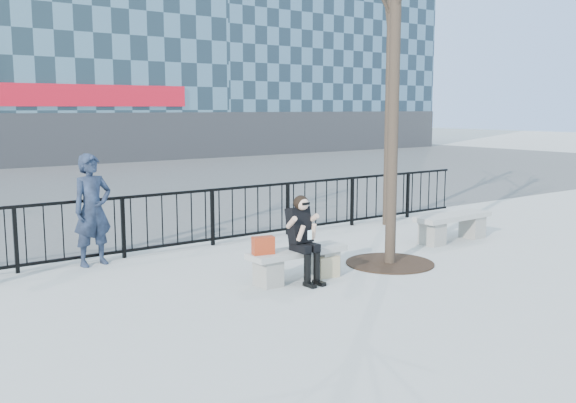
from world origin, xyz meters
TOP-DOWN VIEW (x-y plane):
  - ground at (0.00, 0.00)m, footprint 120.00×120.00m
  - street_surface at (0.00, 15.00)m, footprint 60.00×23.00m
  - railing at (0.00, 3.00)m, footprint 14.00×0.06m
  - tree_grate at (1.90, -0.10)m, footprint 1.50×1.50m
  - bench_main at (0.00, 0.00)m, footprint 1.65×0.46m
  - bench_second at (4.28, 0.52)m, footprint 1.82×0.51m
  - seated_woman at (0.00, -0.16)m, footprint 0.50×0.64m
  - handbag at (-0.62, 0.02)m, footprint 0.35×0.22m
  - shopping_bag at (0.48, -0.17)m, footprint 0.37×0.18m
  - standing_man at (-2.20, 2.80)m, footprint 0.76×0.56m

SIDE VIEW (x-z plane):
  - ground at x=0.00m, z-range 0.00..0.00m
  - street_surface at x=0.00m, z-range 0.00..0.01m
  - tree_grate at x=1.90m, z-range 0.00..0.02m
  - shopping_bag at x=0.48m, z-range 0.00..0.33m
  - bench_main at x=0.00m, z-range 0.06..0.55m
  - bench_second at x=4.28m, z-range 0.06..0.60m
  - railing at x=0.00m, z-range 0.00..1.11m
  - handbag at x=-0.62m, z-range 0.49..0.76m
  - seated_woman at x=0.00m, z-range 0.00..1.34m
  - standing_man at x=-2.20m, z-range 0.00..1.89m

